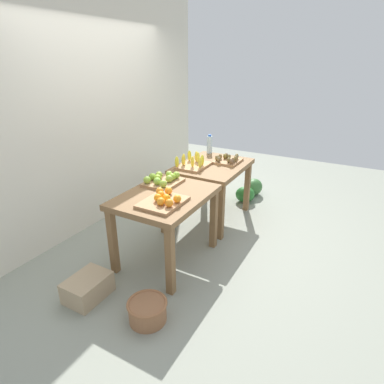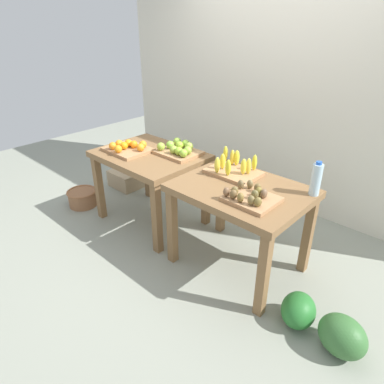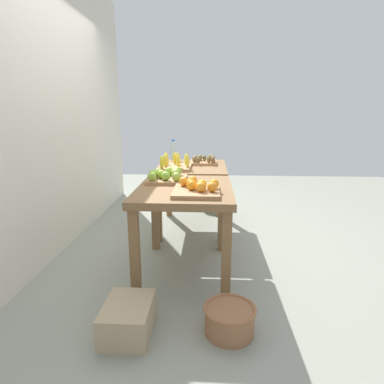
% 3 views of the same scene
% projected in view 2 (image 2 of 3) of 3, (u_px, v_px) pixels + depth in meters
% --- Properties ---
extents(ground_plane, '(8.00, 8.00, 0.00)m').
position_uv_depth(ground_plane, '(191.00, 239.00, 3.41)').
color(ground_plane, gray).
extents(back_wall, '(4.40, 0.12, 3.00)m').
position_uv_depth(back_wall, '(278.00, 67.00, 3.60)').
color(back_wall, beige).
rests_on(back_wall, ground_plane).
extents(display_table_left, '(1.04, 0.80, 0.77)m').
position_uv_depth(display_table_left, '(150.00, 164.00, 3.45)').
color(display_table_left, brown).
rests_on(display_table_left, ground_plane).
extents(display_table_right, '(1.04, 0.80, 0.77)m').
position_uv_depth(display_table_right, '(241.00, 200.00, 2.77)').
color(display_table_right, brown).
rests_on(display_table_right, ground_plane).
extents(orange_bin, '(0.44, 0.36, 0.11)m').
position_uv_depth(orange_bin, '(128.00, 148.00, 3.43)').
color(orange_bin, '#AE7F54').
rests_on(orange_bin, display_table_left).
extents(apple_bin, '(0.40, 0.35, 0.11)m').
position_uv_depth(apple_bin, '(179.00, 150.00, 3.36)').
color(apple_bin, '#AE7F54').
rests_on(apple_bin, display_table_left).
extents(banana_crate, '(0.45, 0.33, 0.17)m').
position_uv_depth(banana_crate, '(234.00, 168.00, 2.94)').
color(banana_crate, '#AE7F54').
rests_on(banana_crate, display_table_right).
extents(kiwi_bin, '(0.36, 0.32, 0.10)m').
position_uv_depth(kiwi_bin, '(250.00, 196.00, 2.51)').
color(kiwi_bin, '#AE7F54').
rests_on(kiwi_bin, display_table_right).
extents(water_bottle, '(0.08, 0.08, 0.27)m').
position_uv_depth(water_bottle, '(316.00, 179.00, 2.56)').
color(water_bottle, silver).
rests_on(water_bottle, display_table_right).
extents(watermelon_pile, '(0.67, 0.37, 0.27)m').
position_uv_depth(watermelon_pile, '(323.00, 325.00, 2.31)').
color(watermelon_pile, '#366932').
rests_on(watermelon_pile, ground_plane).
extents(wicker_basket, '(0.34, 0.34, 0.19)m').
position_uv_depth(wicker_basket, '(82.00, 197.00, 3.99)').
color(wicker_basket, '#8F5F3F').
rests_on(wicker_basket, ground_plane).
extents(cardboard_produce_box, '(0.40, 0.30, 0.21)m').
position_uv_depth(cardboard_produce_box, '(126.00, 179.00, 4.43)').
color(cardboard_produce_box, tan).
rests_on(cardboard_produce_box, ground_plane).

